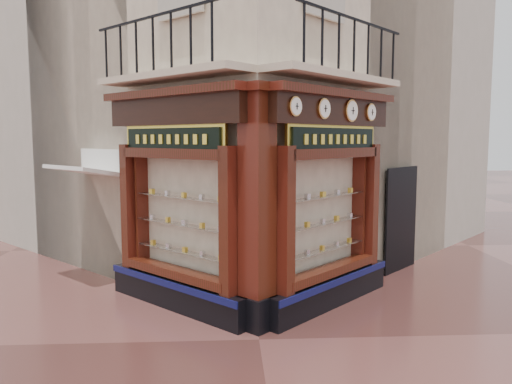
{
  "coord_description": "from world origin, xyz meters",
  "views": [
    {
      "loc": [
        -0.46,
        -7.45,
        3.11
      ],
      "look_at": [
        0.06,
        2.0,
        2.1
      ],
      "focal_mm": 35.0,
      "sensor_mm": 36.0,
      "label": 1
    }
  ],
  "objects": [
    {
      "name": "neighbour_right",
      "position": [
        2.47,
        8.63,
        5.5
      ],
      "size": [
        11.31,
        11.31,
        11.0
      ],
      "primitive_type": "cube",
      "rotation": [
        0.0,
        0.0,
        0.79
      ],
      "color": "beige",
      "rests_on": "ground"
    },
    {
      "name": "shopfront_right",
      "position": [
        1.41,
        1.57,
        1.98
      ],
      "size": [
        2.86,
        2.86,
        3.98
      ],
      "rotation": [
        0.0,
        0.0,
        0.79
      ],
      "color": "black",
      "rests_on": "ground"
    },
    {
      "name": "clock_d",
      "position": [
        2.31,
        2.21,
        3.62
      ],
      "size": [
        0.28,
        0.28,
        0.34
      ],
      "rotation": [
        0.0,
        0.0,
        0.79
      ],
      "color": "#D39146",
      "rests_on": "ground"
    },
    {
      "name": "signboard_left",
      "position": [
        -1.46,
        1.51,
        3.1
      ],
      "size": [
        1.97,
        1.97,
        0.53
      ],
      "rotation": [
        0.0,
        0.0,
        2.36
      ],
      "color": "yellow",
      "rests_on": "ground"
    },
    {
      "name": "clock_c",
      "position": [
        1.8,
        1.7,
        3.62
      ],
      "size": [
        0.32,
        0.32,
        0.41
      ],
      "rotation": [
        0.0,
        0.0,
        0.79
      ],
      "color": "#D39146",
      "rests_on": "ground"
    },
    {
      "name": "awning",
      "position": [
        -3.52,
        3.32,
        0.0
      ],
      "size": [
        1.92,
        1.92,
        0.26
      ],
      "primitive_type": null,
      "rotation": [
        0.18,
        0.0,
        2.36
      ],
      "color": "white",
      "rests_on": "ground"
    },
    {
      "name": "clock_a",
      "position": [
        0.6,
        0.5,
        3.62
      ],
      "size": [
        0.26,
        0.26,
        0.31
      ],
      "rotation": [
        0.0,
        0.0,
        0.79
      ],
      "color": "#D39146",
      "rests_on": "ground"
    },
    {
      "name": "neighbour_left",
      "position": [
        -2.47,
        8.63,
        5.5
      ],
      "size": [
        11.31,
        11.31,
        11.0
      ],
      "primitive_type": "cube",
      "rotation": [
        0.0,
        0.0,
        0.79
      ],
      "color": "beige",
      "rests_on": "ground"
    },
    {
      "name": "signboard_right",
      "position": [
        1.46,
        1.51,
        3.1
      ],
      "size": [
        2.01,
        2.01,
        0.54
      ],
      "rotation": [
        0.0,
        0.0,
        0.79
      ],
      "color": "yellow",
      "rests_on": "ground"
    },
    {
      "name": "shopfront_left",
      "position": [
        -1.41,
        1.57,
        1.98
      ],
      "size": [
        2.86,
        2.86,
        3.98
      ],
      "rotation": [
        0.0,
        0.0,
        2.36
      ],
      "color": "black",
      "rests_on": "ground"
    },
    {
      "name": "main_building",
      "position": [
        0.0,
        6.16,
        6.0
      ],
      "size": [
        11.31,
        11.31,
        12.0
      ],
      "primitive_type": "cube",
      "rotation": [
        0.0,
        0.0,
        0.79
      ],
      "color": "beige",
      "rests_on": "ground"
    },
    {
      "name": "ground",
      "position": [
        0.0,
        0.0,
        0.0
      ],
      "size": [
        80.0,
        80.0,
        0.0
      ],
      "primitive_type": "plane",
      "color": "#4A2622",
      "rests_on": "ground"
    },
    {
      "name": "balcony",
      "position": [
        0.0,
        1.49,
        4.22
      ],
      "size": [
        5.94,
        2.97,
        1.03
      ],
      "color": "beige",
      "rests_on": "ground"
    },
    {
      "name": "corner_pilaster",
      "position": [
        0.0,
        0.5,
        1.95
      ],
      "size": [
        0.85,
        0.85,
        3.98
      ],
      "rotation": [
        0.0,
        0.0,
        0.79
      ],
      "color": "black",
      "rests_on": "ground"
    },
    {
      "name": "clock_b",
      "position": [
        1.17,
        1.07,
        3.62
      ],
      "size": [
        0.29,
        0.29,
        0.35
      ],
      "rotation": [
        0.0,
        0.0,
        0.79
      ],
      "color": "#D39146",
      "rests_on": "ground"
    }
  ]
}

